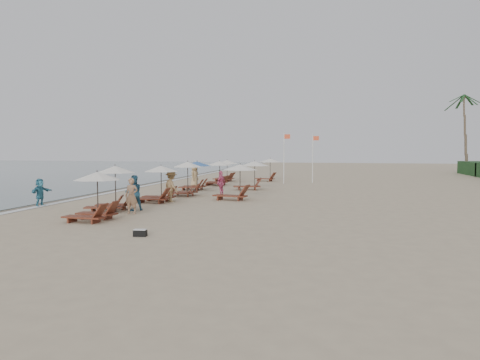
% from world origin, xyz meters
% --- Properties ---
extents(ground, '(160.00, 160.00, 0.00)m').
position_xyz_m(ground, '(0.00, 0.00, 0.00)').
color(ground, tan).
rests_on(ground, ground).
extents(wet_sand_band, '(3.20, 140.00, 0.01)m').
position_xyz_m(wet_sand_band, '(-12.50, 10.00, 0.00)').
color(wet_sand_band, '#6B5E4C').
rests_on(wet_sand_band, ground).
extents(foam_line, '(0.50, 140.00, 0.02)m').
position_xyz_m(foam_line, '(-11.20, 10.00, 0.01)').
color(foam_line, white).
rests_on(foam_line, ground).
extents(lounger_station_0, '(2.44, 2.09, 2.18)m').
position_xyz_m(lounger_station_0, '(-5.65, -3.76, 1.08)').
color(lounger_station_0, brown).
rests_on(lounger_station_0, ground).
extents(lounger_station_1, '(2.48, 2.28, 2.32)m').
position_xyz_m(lounger_station_1, '(-6.46, -0.67, 1.11)').
color(lounger_station_1, brown).
rests_on(lounger_station_1, ground).
extents(lounger_station_2, '(2.51, 2.08, 2.19)m').
position_xyz_m(lounger_station_2, '(-5.60, 3.25, 1.02)').
color(lounger_station_2, brown).
rests_on(lounger_station_2, ground).
extents(lounger_station_3, '(2.36, 2.09, 2.32)m').
position_xyz_m(lounger_station_3, '(-5.12, 6.82, 1.16)').
color(lounger_station_3, brown).
rests_on(lounger_station_3, ground).
extents(lounger_station_4, '(2.53, 2.28, 2.22)m').
position_xyz_m(lounger_station_4, '(-5.89, 11.23, 1.16)').
color(lounger_station_4, brown).
rests_on(lounger_station_4, ground).
extents(lounger_station_5, '(2.53, 2.26, 2.11)m').
position_xyz_m(lounger_station_5, '(-5.28, 15.72, 1.12)').
color(lounger_station_5, brown).
rests_on(lounger_station_5, ground).
extents(lounger_station_6, '(2.52, 2.23, 2.08)m').
position_xyz_m(lounger_station_6, '(-5.84, 20.60, 1.09)').
color(lounger_station_6, brown).
rests_on(lounger_station_6, ground).
extents(inland_station_0, '(2.86, 2.24, 2.22)m').
position_xyz_m(inland_station_0, '(-1.29, 5.34, 1.29)').
color(inland_station_0, brown).
rests_on(inland_station_0, ground).
extents(inland_station_1, '(2.83, 2.24, 2.22)m').
position_xyz_m(inland_station_1, '(-1.62, 12.25, 1.31)').
color(inland_station_1, brown).
rests_on(inland_station_1, ground).
extents(inland_station_2, '(2.69, 2.24, 2.22)m').
position_xyz_m(inland_station_2, '(-1.71, 21.52, 1.39)').
color(inland_station_2, brown).
rests_on(inland_station_2, ground).
extents(beachgoer_near, '(0.67, 0.46, 1.77)m').
position_xyz_m(beachgoer_near, '(-4.97, -1.41, 0.89)').
color(beachgoer_near, '#AA7E5C').
rests_on(beachgoer_near, ground).
extents(beachgoer_mid_a, '(1.13, 1.12, 1.84)m').
position_xyz_m(beachgoer_mid_a, '(-5.36, -0.35, 0.92)').
color(beachgoer_mid_a, '#2C6586').
rests_on(beachgoer_mid_a, ground).
extents(beachgoer_mid_b, '(1.39, 1.32, 1.89)m').
position_xyz_m(beachgoer_mid_b, '(-4.84, 3.58, 0.95)').
color(beachgoer_mid_b, olive).
rests_on(beachgoer_mid_b, ground).
extents(beachgoer_far_a, '(0.67, 1.08, 1.71)m').
position_xyz_m(beachgoer_far_a, '(-2.76, 7.45, 0.86)').
color(beachgoer_far_a, '#D1537F').
rests_on(beachgoer_far_a, ground).
extents(beachgoer_far_b, '(0.76, 1.02, 1.90)m').
position_xyz_m(beachgoer_far_b, '(-6.66, 13.48, 0.95)').
color(beachgoer_far_b, tan).
rests_on(beachgoer_far_b, ground).
extents(waterline_walker, '(0.61, 1.48, 1.56)m').
position_xyz_m(waterline_walker, '(-11.28, 0.16, 0.78)').
color(waterline_walker, teal).
rests_on(waterline_walker, ground).
extents(duffel_bag, '(0.50, 0.28, 0.26)m').
position_xyz_m(duffel_bag, '(-2.12, -6.50, 0.13)').
color(duffel_bag, black).
rests_on(duffel_bag, ground).
extents(flag_pole_near, '(0.60, 0.08, 4.70)m').
position_xyz_m(flag_pole_near, '(0.25, 18.41, 2.60)').
color(flag_pole_near, silver).
rests_on(flag_pole_near, ground).
extents(flag_pole_far, '(0.60, 0.08, 4.57)m').
position_xyz_m(flag_pole_far, '(2.74, 20.20, 2.53)').
color(flag_pole_far, silver).
rests_on(flag_pole_far, ground).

